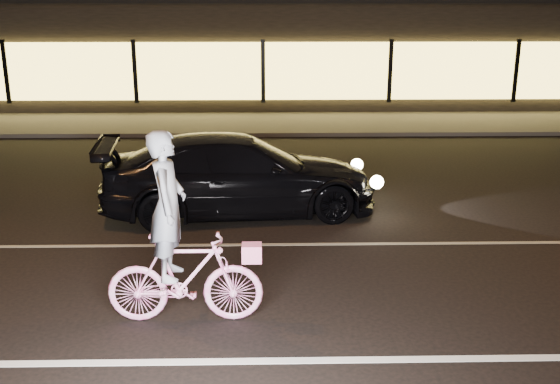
{
  "coord_description": "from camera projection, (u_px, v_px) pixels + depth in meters",
  "views": [
    {
      "loc": [
        0.12,
        -7.46,
        3.64
      ],
      "look_at": [
        0.29,
        0.6,
        1.3
      ],
      "focal_mm": 40.0,
      "sensor_mm": 36.0,
      "label": 1
    }
  ],
  "objects": [
    {
      "name": "storefront",
      "position": [
        263.0,
        49.0,
        25.79
      ],
      "size": [
        25.4,
        8.42,
        4.2
      ],
      "color": "black",
      "rests_on": "ground"
    },
    {
      "name": "sidewalk",
      "position": [
        263.0,
        124.0,
        20.64
      ],
      "size": [
        30.0,
        4.0,
        0.12
      ],
      "primitive_type": "cube",
      "color": "#383533",
      "rests_on": "ground"
    },
    {
      "name": "sedan",
      "position": [
        239.0,
        175.0,
        11.53
      ],
      "size": [
        5.29,
        2.69,
        1.47
      ],
      "rotation": [
        0.0,
        0.0,
        1.7
      ],
      "color": "black",
      "rests_on": "ground"
    },
    {
      "name": "lane_stripe_near",
      "position": [
        257.0,
        361.0,
        6.74
      ],
      "size": [
        60.0,
        0.12,
        0.01
      ],
      "primitive_type": "cube",
      "color": "silver",
      "rests_on": "ground"
    },
    {
      "name": "cyclist",
      "position": [
        180.0,
        257.0,
        7.4
      ],
      "size": [
        1.88,
        0.65,
        2.36
      ],
      "rotation": [
        0.0,
        0.0,
        1.57
      ],
      "color": "#FF32A8",
      "rests_on": "ground"
    },
    {
      "name": "ground",
      "position": [
        259.0,
        300.0,
        8.18
      ],
      "size": [
        90.0,
        90.0,
        0.0
      ],
      "primitive_type": "plane",
      "color": "black",
      "rests_on": "ground"
    },
    {
      "name": "lane_stripe_far",
      "position": [
        260.0,
        245.0,
        10.1
      ],
      "size": [
        60.0,
        0.1,
        0.01
      ],
      "primitive_type": "cube",
      "color": "gray",
      "rests_on": "ground"
    }
  ]
}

